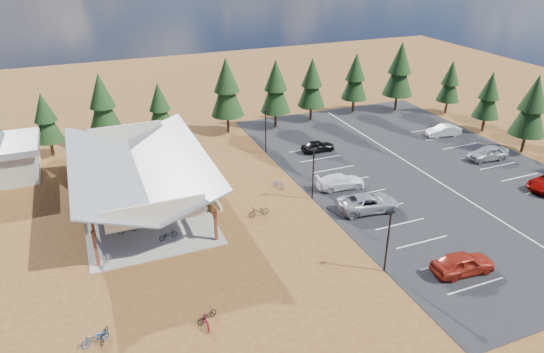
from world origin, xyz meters
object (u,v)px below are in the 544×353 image
(bike_8, at_px, (104,334))
(car_0, at_px, (463,263))
(bike_14, at_px, (279,184))
(bike_11, at_px, (206,321))
(bike_1, at_px, (113,206))
(bike_6, at_px, (157,190))
(bike_12, at_px, (207,316))
(bike_2, at_px, (105,191))
(bike_pavilion, at_px, (139,167))
(bike_9, at_px, (107,260))
(car_2, at_px, (368,203))
(bike_5, at_px, (163,210))
(car_8, at_px, (487,153))
(bike_4, at_px, (168,235))
(bike_3, at_px, (120,183))
(bike_16, at_px, (259,211))
(lamp_post_2, at_px, (266,128))
(lamp_post_1, at_px, (313,171))
(trash_bin_0, at_px, (212,208))
(trash_bin_1, at_px, (213,203))
(bike_0, at_px, (127,228))
(car_3, at_px, (341,181))
(lamp_post_0, at_px, (388,237))
(car_4, at_px, (318,146))
(car_9, at_px, (443,131))
(bike_10, at_px, (95,338))
(bike_7, at_px, (144,169))

(bike_8, bearing_deg, car_0, 13.41)
(bike_14, bearing_deg, bike_11, -146.99)
(bike_1, distance_m, bike_6, 4.57)
(bike_12, bearing_deg, bike_2, -12.71)
(bike_pavilion, relative_size, bike_9, 12.09)
(car_2, bearing_deg, bike_5, 78.45)
(car_8, bearing_deg, car_0, -43.83)
(bike_4, bearing_deg, bike_3, 1.85)
(bike_16, bearing_deg, bike_1, -118.48)
(lamp_post_2, distance_m, bike_8, 30.73)
(bike_3, distance_m, car_2, 24.12)
(lamp_post_2, xyz_separation_m, bike_14, (-2.00, -8.66, -2.57))
(lamp_post_1, relative_size, car_2, 0.91)
(trash_bin_0, height_order, trash_bin_1, same)
(bike_3, bearing_deg, car_2, -137.31)
(bike_0, xyz_separation_m, car_3, (20.55, 0.53, 0.22))
(bike_16, height_order, car_3, car_3)
(bike_5, distance_m, bike_11, 14.76)
(bike_0, relative_size, bike_16, 0.84)
(trash_bin_0, distance_m, bike_0, 7.52)
(lamp_post_0, bearing_deg, car_4, 75.52)
(trash_bin_1, bearing_deg, bike_8, -128.83)
(car_4, bearing_deg, bike_9, 118.94)
(bike_2, xyz_separation_m, bike_3, (1.48, 1.31, -0.01))
(bike_11, xyz_separation_m, car_3, (17.33, 13.62, 0.28))
(bike_16, bearing_deg, trash_bin_1, -135.27)
(bike_6, xyz_separation_m, car_4, (19.15, 3.61, 0.20))
(bike_0, bearing_deg, bike_pavilion, -30.27)
(bike_9, bearing_deg, car_9, -134.96)
(trash_bin_1, distance_m, bike_2, 10.69)
(lamp_post_2, distance_m, bike_5, 17.09)
(bike_10, distance_m, car_2, 25.27)
(bike_8, bearing_deg, bike_3, 101.27)
(bike_1, distance_m, car_3, 21.58)
(bike_8, bearing_deg, bike_12, 12.96)
(trash_bin_0, relative_size, bike_2, 0.50)
(lamp_post_2, bearing_deg, bike_14, -103.01)
(bike_9, distance_m, bike_10, 8.18)
(bike_0, xyz_separation_m, bike_9, (-2.01, -3.88, -0.04))
(trash_bin_0, xyz_separation_m, car_0, (14.66, -15.53, 0.40))
(bike_14, distance_m, car_8, 24.21)
(bike_10, distance_m, bike_12, 6.85)
(lamp_post_2, height_order, bike_12, lamp_post_2)
(lamp_post_2, distance_m, bike_11, 28.38)
(bike_3, height_order, car_3, car_3)
(trash_bin_0, distance_m, bike_7, 11.08)
(bike_8, bearing_deg, bike_14, 59.70)
(bike_14, distance_m, car_2, 9.22)
(bike_1, height_order, bike_3, bike_1)
(bike_5, distance_m, car_8, 35.81)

